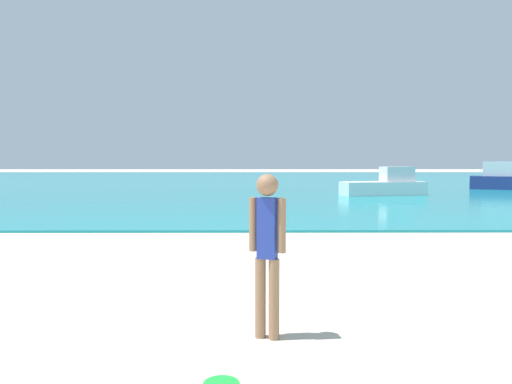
{
  "coord_description": "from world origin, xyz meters",
  "views": [
    {
      "loc": [
        -0.01,
        0.98,
        1.65
      ],
      "look_at": [
        0.04,
        8.33,
        1.18
      ],
      "focal_mm": 33.92,
      "sensor_mm": 36.0,
      "label": 1
    }
  ],
  "objects": [
    {
      "name": "boat_near",
      "position": [
        6.28,
        23.74,
        0.52
      ],
      "size": [
        4.11,
        2.02,
        1.34
      ],
      "rotation": [
        0.0,
        0.0,
        3.34
      ],
      "color": "white",
      "rests_on": "water"
    },
    {
      "name": "water",
      "position": [
        0.0,
        42.03,
        0.03
      ],
      "size": [
        160.0,
        60.0,
        0.06
      ],
      "primitive_type": "cube",
      "color": "teal",
      "rests_on": "ground"
    },
    {
      "name": "person_standing",
      "position": [
        0.12,
        5.39,
        0.87
      ],
      "size": [
        0.34,
        0.2,
        1.53
      ],
      "rotation": [
        0.0,
        0.0,
        5.93
      ],
      "color": "#936B4C",
      "rests_on": "ground"
    },
    {
      "name": "boat_far",
      "position": [
        14.58,
        28.11,
        0.61
      ],
      "size": [
        4.84,
        3.37,
        1.58
      ],
      "rotation": [
        0.0,
        0.0,
        -0.45
      ],
      "color": "navy",
      "rests_on": "water"
    }
  ]
}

